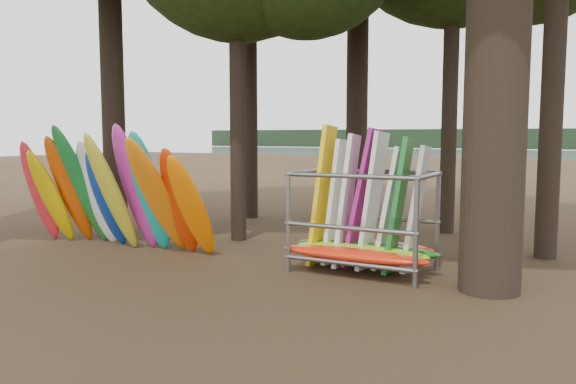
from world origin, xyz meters
The scene contains 5 objects.
ground centered at (0.00, 0.00, 0.00)m, with size 120.00×120.00×0.00m, color #47331E.
lake centered at (0.00, 60.00, 0.00)m, with size 160.00×160.00×0.00m, color gray.
far_shore centered at (0.00, 110.00, 2.00)m, with size 160.00×4.00×4.00m, color black.
kayak_row centered at (-3.52, 0.14, 1.28)m, with size 5.20×2.07×3.02m.
storage_rack centered at (2.25, 0.96, 0.93)m, with size 2.96×1.58×2.85m.
Camera 1 is at (6.10, -9.14, 2.62)m, focal length 35.00 mm.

